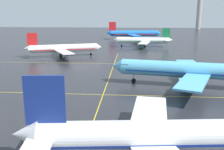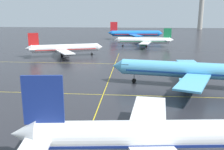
{
  "view_description": "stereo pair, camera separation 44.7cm",
  "coord_description": "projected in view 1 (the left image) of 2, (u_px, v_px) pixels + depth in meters",
  "views": [
    {
      "loc": [
        6.75,
        -22.71,
        19.3
      ],
      "look_at": [
        2.29,
        33.75,
        5.34
      ],
      "focal_mm": 41.4,
      "sensor_mm": 36.0,
      "label": 1
    },
    {
      "loc": [
        7.2,
        -22.68,
        19.3
      ],
      "look_at": [
        2.29,
        33.75,
        5.34
      ],
      "focal_mm": 41.4,
      "sensor_mm": 36.0,
      "label": 2
    }
  ],
  "objects": [
    {
      "name": "airliner_front_gate",
      "position": [
        165.0,
        136.0,
        32.42
      ],
      "size": [
        38.77,
        33.24,
        12.05
      ],
      "color": "white",
      "rests_on": "ground"
    },
    {
      "name": "taxiway_markings",
      "position": [
        103.0,
        95.0,
        61.59
      ],
      "size": [
        121.87,
        124.11,
        0.01
      ],
      "color": "yellow",
      "rests_on": "ground"
    },
    {
      "name": "airliner_far_left_stand",
      "position": [
        143.0,
        40.0,
        144.19
      ],
      "size": [
        33.21,
        28.77,
        10.36
      ],
      "color": "white",
      "rests_on": "ground"
    },
    {
      "name": "airliner_far_right_stand",
      "position": [
        133.0,
        33.0,
        183.05
      ],
      "size": [
        39.22,
        33.64,
        12.19
      ],
      "color": "blue",
      "rests_on": "ground"
    },
    {
      "name": "airliner_second_row",
      "position": [
        190.0,
        70.0,
        67.33
      ],
      "size": [
        41.39,
        35.26,
        12.9
      ],
      "color": "#5BB7E5",
      "rests_on": "ground"
    },
    {
      "name": "airliner_third_row",
      "position": [
        64.0,
        48.0,
        113.16
      ],
      "size": [
        32.87,
        28.14,
        10.52
      ],
      "color": "white",
      "rests_on": "ground"
    },
    {
      "name": "control_tower",
      "position": [
        200.0,
        7.0,
        281.64
      ],
      "size": [
        8.82,
        8.82,
        42.82
      ],
      "color": "#ADA89E",
      "rests_on": "ground"
    }
  ]
}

